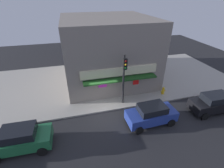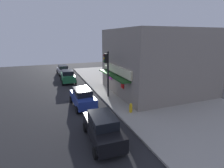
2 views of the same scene
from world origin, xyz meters
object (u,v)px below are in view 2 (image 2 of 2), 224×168
at_px(pedestrian, 135,96).
at_px(potted_plant_by_doorway, 129,92).
at_px(parked_car_black, 103,128).
at_px(parked_car_silver, 63,70).
at_px(fire_hydrant, 131,108).
at_px(parked_car_green, 68,76).
at_px(trash_can, 119,89).
at_px(traffic_light, 107,68).
at_px(parked_car_blue, 83,97).

distance_m(pedestrian, potted_plant_by_doorway, 2.20).
height_order(parked_car_black, parked_car_silver, parked_car_black).
xyz_separation_m(pedestrian, potted_plant_by_doorway, (-2.13, 0.42, -0.37)).
xyz_separation_m(fire_hydrant, potted_plant_by_doorway, (-3.37, 1.47, 0.19)).
bearing_deg(fire_hydrant, parked_car_green, -164.44).
xyz_separation_m(trash_can, parked_car_green, (-7.32, -4.70, 0.28)).
height_order(traffic_light, parked_car_black, traffic_light).
height_order(fire_hydrant, parked_car_blue, parked_car_blue).
bearing_deg(parked_car_black, traffic_light, 158.46).
bearing_deg(parked_car_black, parked_car_green, -179.73).
height_order(trash_can, potted_plant_by_doorway, potted_plant_by_doorway).
bearing_deg(pedestrian, trash_can, 178.02).
relative_size(trash_can, parked_car_black, 0.22).
height_order(fire_hydrant, parked_car_silver, parked_car_silver).
bearing_deg(trash_can, traffic_light, -64.94).
xyz_separation_m(pedestrian, parked_car_blue, (-1.84, -4.46, -0.22)).
height_order(trash_can, pedestrian, pedestrian).
distance_m(fire_hydrant, parked_car_silver, 18.81).
height_order(parked_car_black, parked_car_blue, parked_car_black).
bearing_deg(parked_car_black, fire_hydrant, 130.54).
bearing_deg(potted_plant_by_doorway, traffic_light, -119.55).
bearing_deg(parked_car_green, parked_car_blue, 0.63).
relative_size(trash_can, potted_plant_by_doorway, 0.92).
relative_size(traffic_light, parked_car_silver, 1.18).
relative_size(traffic_light, pedestrian, 2.77).
bearing_deg(potted_plant_by_doorway, pedestrian, -11.12).
bearing_deg(potted_plant_by_doorway, parked_car_silver, -161.58).
xyz_separation_m(parked_car_silver, parked_car_green, (5.86, 0.05, 0.08)).
bearing_deg(parked_car_blue, parked_car_black, -0.30).
bearing_deg(trash_can, parked_car_black, -29.38).
xyz_separation_m(parked_car_black, parked_car_blue, (-6.02, 0.03, -0.02)).
bearing_deg(traffic_light, parked_car_black, -21.54).
relative_size(fire_hydrant, trash_can, 0.87).
xyz_separation_m(fire_hydrant, pedestrian, (-1.24, 1.05, 0.56)).
bearing_deg(parked_car_silver, pedestrian, 14.99).
bearing_deg(parked_car_blue, pedestrian, 67.56).
xyz_separation_m(fire_hydrant, parked_car_green, (-12.60, -3.51, 0.35)).
relative_size(potted_plant_by_doorway, parked_car_blue, 0.25).
height_order(traffic_light, parked_car_blue, traffic_light).
relative_size(parked_car_black, parked_car_green, 1.06).
relative_size(traffic_light, parked_car_black, 1.13).
bearing_deg(parked_car_silver, parked_car_green, 0.50).
bearing_deg(potted_plant_by_doorway, parked_car_green, -151.67).
distance_m(traffic_light, fire_hydrant, 5.24).
height_order(potted_plant_by_doorway, parked_car_blue, parked_car_blue).
bearing_deg(fire_hydrant, parked_car_blue, -132.12).
height_order(fire_hydrant, pedestrian, pedestrian).
height_order(parked_car_black, parked_car_green, parked_car_black).
bearing_deg(traffic_light, fire_hydrant, 6.44).
xyz_separation_m(potted_plant_by_doorway, parked_car_green, (-9.24, -4.98, 0.16)).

